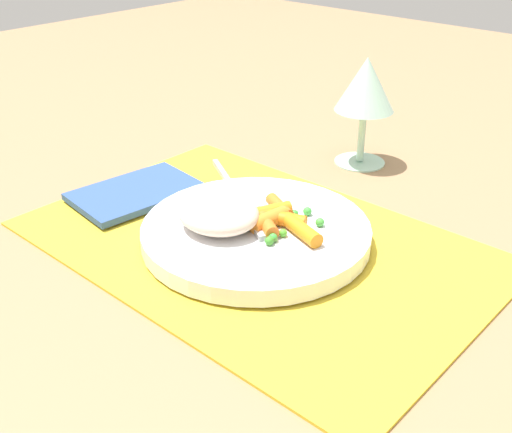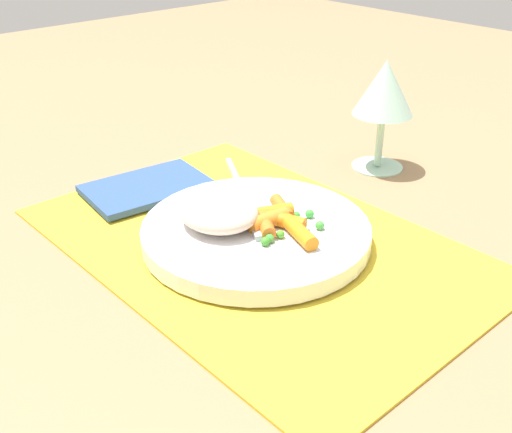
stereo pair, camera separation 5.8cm
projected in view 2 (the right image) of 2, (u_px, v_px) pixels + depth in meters
name	position (u px, v px, depth m)	size (l,w,h in m)	color
ground_plane	(256.00, 245.00, 0.67)	(2.40, 2.40, 0.00)	#997551
placemat	(256.00, 242.00, 0.67)	(0.48, 0.32, 0.01)	gold
plate	(256.00, 232.00, 0.66)	(0.24, 0.24, 0.02)	white
rice_mound	(218.00, 211.00, 0.65)	(0.09, 0.08, 0.03)	beige
carrot_portion	(277.00, 220.00, 0.65)	(0.10, 0.08, 0.02)	orange
pea_scatter	(284.00, 227.00, 0.65)	(0.07, 0.09, 0.01)	green
fork	(247.00, 203.00, 0.70)	(0.18, 0.11, 0.01)	#BABABA
wine_glass	(384.00, 92.00, 0.80)	(0.08, 0.08, 0.15)	#B2E0CC
napkin	(148.00, 187.00, 0.77)	(0.10, 0.15, 0.01)	#33518C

